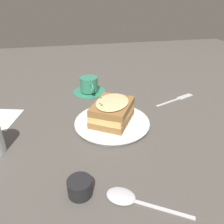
# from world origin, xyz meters

# --- Properties ---
(ground_plane) EXTENTS (2.40, 2.40, 0.00)m
(ground_plane) POSITION_xyz_m (0.00, 0.00, 0.00)
(ground_plane) COLOR #514C47
(dinner_plate) EXTENTS (0.24, 0.24, 0.02)m
(dinner_plate) POSITION_xyz_m (-0.00, -0.01, 0.01)
(dinner_plate) COLOR white
(dinner_plate) RESTS_ON ground_plane
(sandwich) EXTENTS (0.18, 0.16, 0.07)m
(sandwich) POSITION_xyz_m (-0.00, -0.01, 0.05)
(sandwich) COLOR olive
(sandwich) RESTS_ON dinner_plate
(teacup_with_saucer) EXTENTS (0.14, 0.14, 0.07)m
(teacup_with_saucer) POSITION_xyz_m (-0.27, -0.05, 0.03)
(teacup_with_saucer) COLOR #338466
(teacup_with_saucer) RESTS_ON ground_plane
(fork) EXTENTS (0.08, 0.19, 0.00)m
(fork) POSITION_xyz_m (-0.13, 0.29, 0.00)
(fork) COLOR silver
(fork) RESTS_ON ground_plane
(spoon) EXTENTS (0.12, 0.17, 0.01)m
(spoon) POSITION_xyz_m (0.28, -0.05, 0.00)
(spoon) COLOR silver
(spoon) RESTS_ON ground_plane
(napkin) EXTENTS (0.16, 0.14, 0.00)m
(napkin) POSITION_xyz_m (-0.11, -0.38, 0.00)
(napkin) COLOR white
(napkin) RESTS_ON ground_plane
(condiment_pot) EXTENTS (0.05, 0.05, 0.04)m
(condiment_pot) POSITION_xyz_m (0.25, -0.14, 0.02)
(condiment_pot) COLOR black
(condiment_pot) RESTS_ON ground_plane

